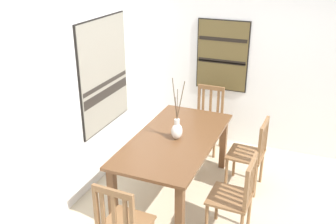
% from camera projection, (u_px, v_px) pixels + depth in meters
% --- Properties ---
extents(ground_plane, '(6.40, 6.40, 0.03)m').
position_uv_depth(ground_plane, '(233.00, 217.00, 4.36)').
color(ground_plane, beige).
extents(wall_back, '(6.40, 0.12, 2.70)m').
position_uv_depth(wall_back, '(84.00, 83.00, 4.47)').
color(wall_back, white).
rests_on(wall_back, ground_plane).
extents(wall_side, '(0.12, 6.40, 2.70)m').
position_uv_depth(wall_side, '(271.00, 60.00, 5.39)').
color(wall_side, white).
rests_on(wall_side, ground_plane).
extents(dining_table, '(1.81, 0.92, 0.77)m').
position_uv_depth(dining_table, '(175.00, 146.00, 4.50)').
color(dining_table, brown).
rests_on(dining_table, ground_plane).
extents(centerpiece_vase, '(0.15, 0.14, 0.72)m').
position_uv_depth(centerpiece_vase, '(177.00, 130.00, 4.40)').
color(centerpiece_vase, silver).
rests_on(centerpiece_vase, dining_table).
extents(chair_0, '(0.44, 0.44, 0.94)m').
position_uv_depth(chair_0, '(251.00, 153.00, 4.69)').
color(chair_0, brown).
rests_on(chair_0, ground_plane).
extents(chair_1, '(0.43, 0.43, 0.93)m').
position_uv_depth(chair_1, '(236.00, 196.00, 3.87)').
color(chair_1, brown).
rests_on(chair_1, ground_plane).
extents(chair_3, '(0.43, 0.43, 0.95)m').
position_uv_depth(chair_3, '(207.00, 118.00, 5.64)').
color(chair_3, brown).
rests_on(chair_3, ground_plane).
extents(painting_on_back_wall, '(1.06, 0.05, 1.38)m').
position_uv_depth(painting_on_back_wall, '(104.00, 74.00, 4.72)').
color(painting_on_back_wall, black).
extents(painting_on_side_wall, '(0.05, 0.76, 1.04)m').
position_uv_depth(painting_on_side_wall, '(222.00, 56.00, 5.58)').
color(painting_on_side_wall, black).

